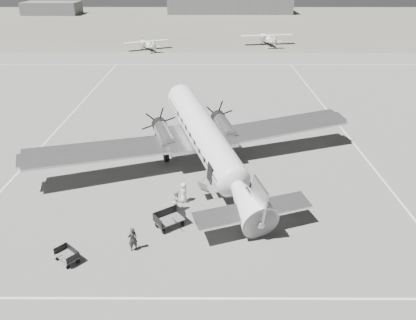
# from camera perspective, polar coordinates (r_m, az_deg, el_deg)

# --- Properties ---
(ground) EXTENTS (260.00, 260.00, 0.00)m
(ground) POSITION_cam_1_polar(r_m,az_deg,el_deg) (33.78, 3.59, -1.87)
(ground) COLOR slate
(ground) RESTS_ON ground
(taxi_line_near) EXTENTS (60.00, 0.15, 0.01)m
(taxi_line_near) POSITION_cam_1_polar(r_m,az_deg,el_deg) (22.42, 5.61, -18.83)
(taxi_line_near) COLOR silver
(taxi_line_near) RESTS_ON ground
(taxi_line_right) EXTENTS (0.15, 80.00, 0.01)m
(taxi_line_right) POSITION_cam_1_polar(r_m,az_deg,el_deg) (36.52, 22.75, -1.74)
(taxi_line_right) COLOR silver
(taxi_line_right) RESTS_ON ground
(taxi_line_left) EXTENTS (0.15, 60.00, 0.01)m
(taxi_line_left) POSITION_cam_1_polar(r_m,az_deg,el_deg) (45.70, -20.36, 4.16)
(taxi_line_left) COLOR silver
(taxi_line_left) RESTS_ON ground
(taxi_line_horizon) EXTENTS (90.00, 0.15, 0.01)m
(taxi_line_horizon) POSITION_cam_1_polar(r_m,az_deg,el_deg) (71.59, 1.83, 13.28)
(taxi_line_horizon) COLOR silver
(taxi_line_horizon) RESTS_ON ground
(grass_infield) EXTENTS (260.00, 90.00, 0.01)m
(grass_infield) POSITION_cam_1_polar(r_m,az_deg,el_deg) (125.82, 1.15, 18.81)
(grass_infield) COLOR #5C594D
(grass_infield) RESTS_ON ground
(hangar_main) EXTENTS (42.00, 14.00, 6.60)m
(hangar_main) POSITION_cam_1_polar(r_m,az_deg,el_deg) (150.49, 3.05, 21.23)
(hangar_main) COLOR #5D5D5D
(hangar_main) RESTS_ON ground
(shed_secondary) EXTENTS (18.00, 10.00, 4.00)m
(shed_secondary) POSITION_cam_1_polar(r_m,az_deg,el_deg) (154.80, -21.08, 19.32)
(shed_secondary) COLOR #565656
(shed_secondary) RESTS_ON ground
(dc3_airliner) EXTENTS (33.82, 28.55, 5.48)m
(dc3_airliner) POSITION_cam_1_polar(r_m,az_deg,el_deg) (32.53, 0.01, 2.40)
(dc3_airliner) COLOR #BAB9BC
(dc3_airliner) RESTS_ON ground
(light_plane_left) EXTENTS (11.70, 10.94, 1.93)m
(light_plane_left) POSITION_cam_1_polar(r_m,az_deg,el_deg) (84.85, -8.52, 15.69)
(light_plane_left) COLOR silver
(light_plane_left) RESTS_ON ground
(light_plane_right) EXTENTS (12.54, 10.82, 2.32)m
(light_plane_right) POSITION_cam_1_polar(r_m,az_deg,el_deg) (90.13, 8.40, 16.42)
(light_plane_right) COLOR silver
(light_plane_right) RESTS_ON ground
(baggage_cart_near) EXTENTS (2.39, 2.26, 1.10)m
(baggage_cart_near) POSITION_cam_1_polar(r_m,az_deg,el_deg) (27.07, -5.45, -8.32)
(baggage_cart_near) COLOR #565656
(baggage_cart_near) RESTS_ON ground
(baggage_cart_far) EXTENTS (1.77, 1.73, 0.82)m
(baggage_cart_far) POSITION_cam_1_polar(r_m,az_deg,el_deg) (25.57, -19.21, -12.63)
(baggage_cart_far) COLOR #565656
(baggage_cart_far) RESTS_ON ground
(ground_crew) EXTENTS (0.71, 0.64, 1.62)m
(ground_crew) POSITION_cam_1_polar(r_m,az_deg,el_deg) (25.24, -10.55, -10.85)
(ground_crew) COLOR #2B2B2B
(ground_crew) RESTS_ON ground
(ramp_agent) EXTENTS (0.66, 0.82, 1.62)m
(ramp_agent) POSITION_cam_1_polar(r_m,az_deg,el_deg) (28.50, -4.40, -5.73)
(ramp_agent) COLOR #BBBBB9
(ramp_agent) RESTS_ON ground
(passenger) EXTENTS (0.56, 0.80, 1.54)m
(passenger) POSITION_cam_1_polar(r_m,az_deg,el_deg) (29.51, -3.44, -4.58)
(passenger) COLOR silver
(passenger) RESTS_ON ground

